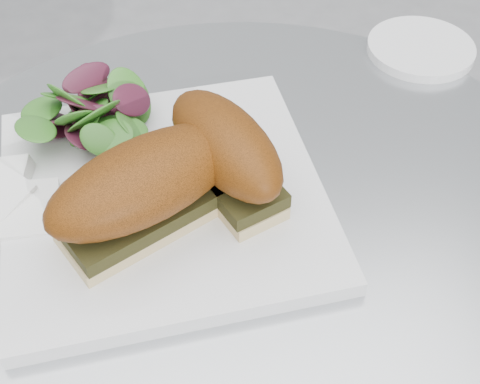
% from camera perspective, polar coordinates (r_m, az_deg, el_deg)
% --- Properties ---
extents(table, '(0.70, 0.70, 0.73)m').
position_cam_1_polar(table, '(0.79, 0.18, -15.34)').
color(table, silver).
rests_on(table, ground).
extents(plate, '(0.29, 0.29, 0.02)m').
position_cam_1_polar(plate, '(0.62, -6.55, -0.31)').
color(plate, silver).
rests_on(plate, table).
extents(sandwich_left, '(0.20, 0.14, 0.08)m').
position_cam_1_polar(sandwich_left, '(0.55, -8.04, 0.39)').
color(sandwich_left, '#CFB281').
rests_on(sandwich_left, plate).
extents(sandwich_right, '(0.11, 0.16, 0.08)m').
position_cam_1_polar(sandwich_right, '(0.58, -1.26, 3.49)').
color(sandwich_right, '#CFB281').
rests_on(sandwich_right, plate).
extents(salad, '(0.11, 0.11, 0.05)m').
position_cam_1_polar(salad, '(0.66, -12.29, 6.21)').
color(salad, '#387D29').
rests_on(salad, plate).
extents(napkin, '(0.14, 0.14, 0.02)m').
position_cam_1_polar(napkin, '(0.63, -19.52, -1.71)').
color(napkin, white).
rests_on(napkin, table).
extents(saucer, '(0.12, 0.12, 0.01)m').
position_cam_1_polar(saucer, '(0.83, 15.17, 11.75)').
color(saucer, silver).
rests_on(saucer, table).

